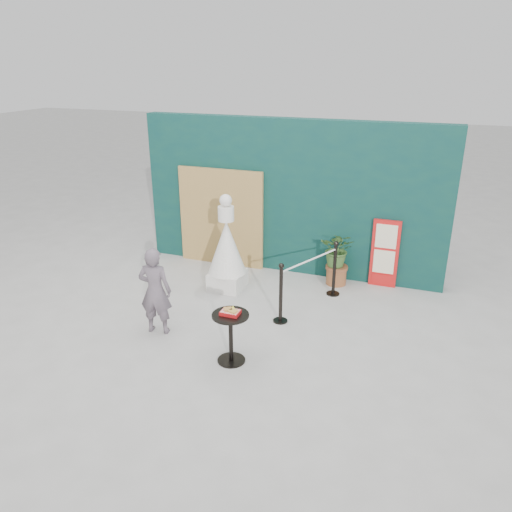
{
  "coord_description": "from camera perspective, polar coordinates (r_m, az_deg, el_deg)",
  "views": [
    {
      "loc": [
        2.62,
        -5.94,
        4.03
      ],
      "look_at": [
        0.0,
        1.2,
        1.0
      ],
      "focal_mm": 35.0,
      "sensor_mm": 36.0,
      "label": 1
    }
  ],
  "objects": [
    {
      "name": "ground",
      "position": [
        7.64,
        -3.15,
        -10.15
      ],
      "size": [
        60.0,
        60.0,
        0.0
      ],
      "primitive_type": "plane",
      "color": "#ADAAA5",
      "rests_on": "ground"
    },
    {
      "name": "back_wall",
      "position": [
        9.79,
        3.96,
        6.7
      ],
      "size": [
        6.0,
        0.3,
        3.0
      ],
      "primitive_type": "cube",
      "color": "#0A2F30",
      "rests_on": "ground"
    },
    {
      "name": "bamboo_fence",
      "position": [
        10.21,
        -4.03,
        4.4
      ],
      "size": [
        1.8,
        0.08,
        2.0
      ],
      "primitive_type": "cube",
      "color": "tan",
      "rests_on": "ground"
    },
    {
      "name": "woman",
      "position": [
        7.82,
        -11.44,
        -3.94
      ],
      "size": [
        0.56,
        0.41,
        1.4
      ],
      "primitive_type": "imported",
      "rotation": [
        0.0,
        0.0,
        3.3
      ],
      "color": "#61535C",
      "rests_on": "ground"
    },
    {
      "name": "menu_board",
      "position": [
        9.54,
        14.49,
        0.25
      ],
      "size": [
        0.5,
        0.07,
        1.3
      ],
      "color": "red",
      "rests_on": "ground"
    },
    {
      "name": "statue",
      "position": [
        9.12,
        -3.35,
        0.54
      ],
      "size": [
        0.71,
        0.71,
        1.81
      ],
      "color": "beige",
      "rests_on": "ground"
    },
    {
      "name": "cafe_table",
      "position": [
        7.03,
        -2.91,
        -8.47
      ],
      "size": [
        0.52,
        0.52,
        0.75
      ],
      "color": "black",
      "rests_on": "ground"
    },
    {
      "name": "food_basket",
      "position": [
        6.89,
        -2.93,
        -6.39
      ],
      "size": [
        0.26,
        0.19,
        0.11
      ],
      "color": "#AD1215",
      "rests_on": "cafe_table"
    },
    {
      "name": "planter",
      "position": [
        9.45,
        9.31,
        0.24
      ],
      "size": [
        0.62,
        0.54,
        1.06
      ],
      "color": "brown",
      "rests_on": "ground"
    },
    {
      "name": "stanchion_barrier",
      "position": [
        8.54,
        6.09,
        -2.86
      ],
      "size": [
        0.84,
        1.54,
        1.03
      ],
      "color": "black",
      "rests_on": "ground"
    }
  ]
}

